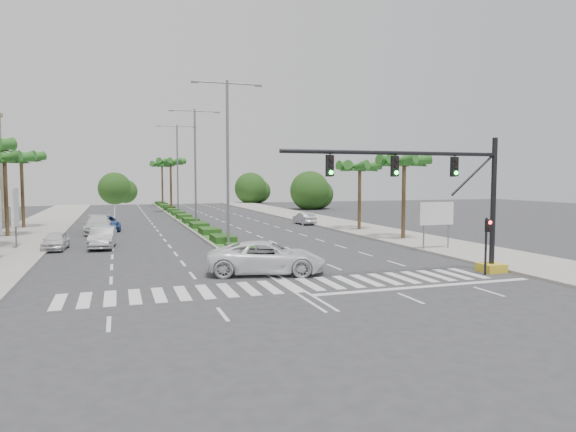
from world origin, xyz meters
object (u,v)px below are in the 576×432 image
car_parked_a (56,241)px  car_parked_b (103,237)px  car_parked_c (106,223)px  car_crossing (267,258)px  car_right (304,218)px  car_parked_d (98,225)px

car_parked_a → car_parked_b: car_parked_b is taller
car_parked_b → car_parked_c: bearing=94.4°
car_parked_c → car_crossing: car_crossing is taller
car_right → car_parked_b: bearing=30.8°
car_crossing → car_right: size_ratio=1.58×
car_parked_d → car_parked_b: bearing=-85.8°
car_parked_a → car_parked_c: car_parked_c is taller
car_parked_a → car_crossing: 17.72m
car_crossing → car_right: 29.21m
car_parked_c → car_parked_d: 2.46m
car_parked_b → car_parked_d: bearing=97.7°
car_parked_d → car_crossing: bearing=-68.3°
car_parked_a → car_parked_c: bearing=80.5°
car_parked_d → car_crossing: 25.55m
car_parked_a → car_parked_b: bearing=4.7°
car_parked_a → car_parked_c: size_ratio=0.74×
car_crossing → car_right: bearing=-8.4°
car_parked_a → car_right: (23.60, 13.28, 0.01)m
car_parked_c → car_crossing: bearing=-78.2°
car_parked_d → car_right: size_ratio=1.43×
car_parked_d → car_parked_a: bearing=-102.6°
car_parked_b → car_parked_d: 10.48m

